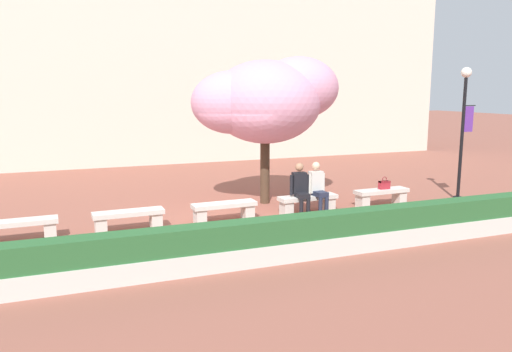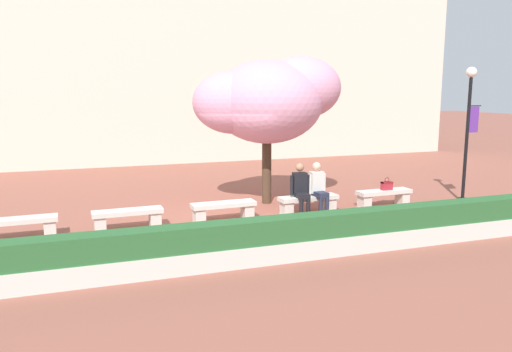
# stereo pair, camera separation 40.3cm
# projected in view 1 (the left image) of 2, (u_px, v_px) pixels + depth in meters

# --- Properties ---
(ground_plane) EXTENTS (100.00, 100.00, 0.00)m
(ground_plane) POSITION_uv_depth(u_px,v_px,m) (224.00, 221.00, 11.84)
(ground_plane) COLOR #8E5142
(building_facade) EXTENTS (28.00, 4.00, 10.68)m
(building_facade) POSITION_uv_depth(u_px,v_px,m) (141.00, 37.00, 21.54)
(building_facade) COLOR beige
(building_facade) RESTS_ON ground
(stone_bench_west_end) EXTENTS (1.55, 0.46, 0.45)m
(stone_bench_west_end) POSITION_uv_depth(u_px,v_px,m) (18.00, 228.00, 10.20)
(stone_bench_west_end) COLOR beige
(stone_bench_west_end) RESTS_ON ground
(stone_bench_near_west) EXTENTS (1.55, 0.46, 0.45)m
(stone_bench_near_west) POSITION_uv_depth(u_px,v_px,m) (129.00, 218.00, 10.99)
(stone_bench_near_west) COLOR beige
(stone_bench_near_west) RESTS_ON ground
(stone_bench_center) EXTENTS (1.55, 0.46, 0.45)m
(stone_bench_center) POSITION_uv_depth(u_px,v_px,m) (224.00, 209.00, 11.79)
(stone_bench_center) COLOR beige
(stone_bench_center) RESTS_ON ground
(stone_bench_near_east) EXTENTS (1.55, 0.46, 0.45)m
(stone_bench_near_east) POSITION_uv_depth(u_px,v_px,m) (308.00, 202.00, 12.58)
(stone_bench_near_east) COLOR beige
(stone_bench_near_east) RESTS_ON ground
(stone_bench_east_end) EXTENTS (1.55, 0.46, 0.45)m
(stone_bench_east_end) POSITION_uv_depth(u_px,v_px,m) (381.00, 195.00, 13.38)
(stone_bench_east_end) COLOR beige
(stone_bench_east_end) RESTS_ON ground
(person_seated_left) EXTENTS (0.51, 0.70, 1.29)m
(person_seated_left) POSITION_uv_depth(u_px,v_px,m) (300.00, 187.00, 12.38)
(person_seated_left) COLOR black
(person_seated_left) RESTS_ON ground
(person_seated_right) EXTENTS (0.51, 0.70, 1.29)m
(person_seated_right) POSITION_uv_depth(u_px,v_px,m) (317.00, 186.00, 12.55)
(person_seated_right) COLOR black
(person_seated_right) RESTS_ON ground
(handbag) EXTENTS (0.30, 0.15, 0.34)m
(handbag) POSITION_uv_depth(u_px,v_px,m) (384.00, 184.00, 13.36)
(handbag) COLOR #A3232D
(handbag) RESTS_ON stone_bench_east_end
(cherry_tree_main) EXTENTS (3.98, 3.10, 3.95)m
(cherry_tree_main) POSITION_uv_depth(u_px,v_px,m) (266.00, 99.00, 13.25)
(cherry_tree_main) COLOR #473323
(cherry_tree_main) RESTS_ON ground
(lamp_post_with_banner) EXTENTS (0.54, 0.28, 3.68)m
(lamp_post_with_banner) POSITION_uv_depth(u_px,v_px,m) (463.00, 121.00, 13.65)
(lamp_post_with_banner) COLOR black
(lamp_post_with_banner) RESTS_ON ground
(planter_hedge_foreground) EXTENTS (12.41, 0.50, 0.80)m
(planter_hedge_foreground) POSITION_uv_depth(u_px,v_px,m) (275.00, 240.00, 9.02)
(planter_hedge_foreground) COLOR beige
(planter_hedge_foreground) RESTS_ON ground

